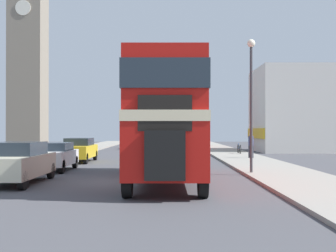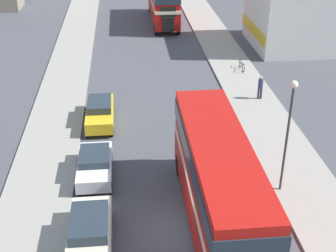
% 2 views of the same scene
% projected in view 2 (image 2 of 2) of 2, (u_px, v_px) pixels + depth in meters
% --- Properties ---
extents(ground_plane, '(120.00, 120.00, 0.00)m').
position_uv_depth(ground_plane, '(181.00, 233.00, 20.74)').
color(ground_plane, '#47474C').
extents(sidewalk_right, '(3.50, 120.00, 0.12)m').
position_uv_depth(sidewalk_right, '(328.00, 222.00, 21.29)').
color(sidewalk_right, gray).
rests_on(sidewalk_right, ground_plane).
extents(sidewalk_left, '(3.50, 120.00, 0.12)m').
position_uv_depth(sidewalk_left, '(26.00, 242.00, 20.13)').
color(sidewalk_left, gray).
rests_on(sidewalk_left, ground_plane).
extents(double_decker_bus, '(2.51, 11.02, 4.40)m').
position_uv_depth(double_decker_bus, '(218.00, 179.00, 19.86)').
color(double_decker_bus, '#B2140F').
rests_on(double_decker_bus, ground_plane).
extents(car_parked_near, '(1.79, 4.60, 1.53)m').
position_uv_depth(car_parked_near, '(90.00, 234.00, 19.50)').
color(car_parked_near, beige).
rests_on(car_parked_near, ground_plane).
extents(car_parked_mid, '(1.74, 3.93, 1.36)m').
position_uv_depth(car_parked_mid, '(95.00, 164.00, 24.35)').
color(car_parked_mid, white).
rests_on(car_parked_mid, ground_plane).
extents(car_parked_far, '(1.68, 4.44, 1.48)m').
position_uv_depth(car_parked_far, '(100.00, 112.00, 29.68)').
color(car_parked_far, gold).
rests_on(car_parked_far, ground_plane).
extents(pedestrian_walking, '(0.34, 0.34, 1.69)m').
position_uv_depth(pedestrian_walking, '(260.00, 86.00, 32.55)').
color(pedestrian_walking, '#282833').
rests_on(pedestrian_walking, sidewalk_right).
extents(bicycle_on_pavement, '(0.05, 1.76, 0.78)m').
position_uv_depth(bicycle_on_pavement, '(242.00, 65.00, 37.77)').
color(bicycle_on_pavement, black).
rests_on(bicycle_on_pavement, sidewalk_right).
extents(street_lamp, '(0.36, 0.36, 5.86)m').
position_uv_depth(street_lamp, '(289.00, 121.00, 21.65)').
color(street_lamp, '#38383D').
rests_on(street_lamp, sidewalk_right).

